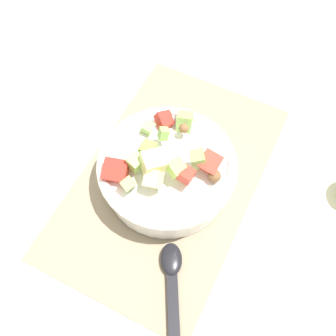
# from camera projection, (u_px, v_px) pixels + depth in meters

# --- Properties ---
(ground_plane) EXTENTS (2.40, 2.40, 0.00)m
(ground_plane) POSITION_uv_depth(u_px,v_px,m) (169.00, 179.00, 0.77)
(ground_plane) COLOR silver
(placemat) EXTENTS (0.50, 0.31, 0.01)m
(placemat) POSITION_uv_depth(u_px,v_px,m) (169.00, 179.00, 0.76)
(placemat) COLOR gray
(placemat) RESTS_ON ground_plane
(salad_bowl) EXTENTS (0.25, 0.25, 0.12)m
(salad_bowl) POSITION_uv_depth(u_px,v_px,m) (168.00, 170.00, 0.72)
(salad_bowl) COLOR white
(salad_bowl) RESTS_ON placemat
(serving_spoon) EXTENTS (0.18, 0.12, 0.01)m
(serving_spoon) POSITION_uv_depth(u_px,v_px,m) (172.00, 281.00, 0.66)
(serving_spoon) COLOR black
(serving_spoon) RESTS_ON placemat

